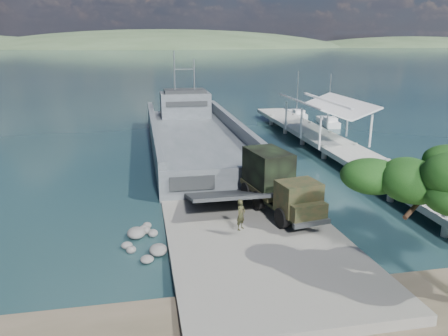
{
  "coord_description": "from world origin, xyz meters",
  "views": [
    {
      "loc": [
        -6.05,
        -22.97,
        11.36
      ],
      "look_at": [
        -0.54,
        6.0,
        2.59
      ],
      "focal_mm": 35.0,
      "sensor_mm": 36.0,
      "label": 1
    }
  ],
  "objects_px": {
    "landing_craft": "(196,142)",
    "military_truck": "(277,183)",
    "soldier": "(241,221)",
    "sailboat_far": "(297,114)",
    "pier": "(329,136)",
    "sailboat_near": "(328,122)"
  },
  "relations": [
    {
      "from": "sailboat_near",
      "to": "sailboat_far",
      "type": "distance_m",
      "value": 7.33
    },
    {
      "from": "landing_craft",
      "to": "military_truck",
      "type": "distance_m",
      "value": 19.26
    },
    {
      "from": "sailboat_far",
      "to": "sailboat_near",
      "type": "bearing_deg",
      "value": -71.94
    },
    {
      "from": "landing_craft",
      "to": "soldier",
      "type": "height_order",
      "value": "landing_craft"
    },
    {
      "from": "sailboat_near",
      "to": "sailboat_far",
      "type": "xyz_separation_m",
      "value": [
        -1.97,
        7.06,
        -0.01
      ]
    },
    {
      "from": "landing_craft",
      "to": "sailboat_near",
      "type": "relative_size",
      "value": 5.11
    },
    {
      "from": "landing_craft",
      "to": "sailboat_near",
      "type": "xyz_separation_m",
      "value": [
        19.51,
        10.35,
        -0.5
      ]
    },
    {
      "from": "landing_craft",
      "to": "military_truck",
      "type": "bearing_deg",
      "value": -81.27
    },
    {
      "from": "landing_craft",
      "to": "military_truck",
      "type": "relative_size",
      "value": 4.43
    },
    {
      "from": "pier",
      "to": "soldier",
      "type": "xyz_separation_m",
      "value": [
        -13.83,
        -19.4,
        -0.2
      ]
    },
    {
      "from": "military_truck",
      "to": "soldier",
      "type": "height_order",
      "value": "military_truck"
    },
    {
      "from": "sailboat_near",
      "to": "soldier",
      "type": "bearing_deg",
      "value": -114.14
    },
    {
      "from": "military_truck",
      "to": "sailboat_far",
      "type": "distance_m",
      "value": 39.25
    },
    {
      "from": "landing_craft",
      "to": "sailboat_near",
      "type": "distance_m",
      "value": 22.09
    },
    {
      "from": "landing_craft",
      "to": "sailboat_near",
      "type": "height_order",
      "value": "landing_craft"
    },
    {
      "from": "military_truck",
      "to": "soldier",
      "type": "xyz_separation_m",
      "value": [
        -3.24,
        -3.54,
        -0.92
      ]
    },
    {
      "from": "pier",
      "to": "military_truck",
      "type": "xyz_separation_m",
      "value": [
        -10.59,
        -15.86,
        0.72
      ]
    },
    {
      "from": "sailboat_near",
      "to": "sailboat_far",
      "type": "relative_size",
      "value": 1.02
    },
    {
      "from": "military_truck",
      "to": "sailboat_far",
      "type": "height_order",
      "value": "sailboat_far"
    },
    {
      "from": "military_truck",
      "to": "soldier",
      "type": "bearing_deg",
      "value": -142.63
    },
    {
      "from": "pier",
      "to": "military_truck",
      "type": "height_order",
      "value": "pier"
    },
    {
      "from": "pier",
      "to": "military_truck",
      "type": "distance_m",
      "value": 19.08
    }
  ]
}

